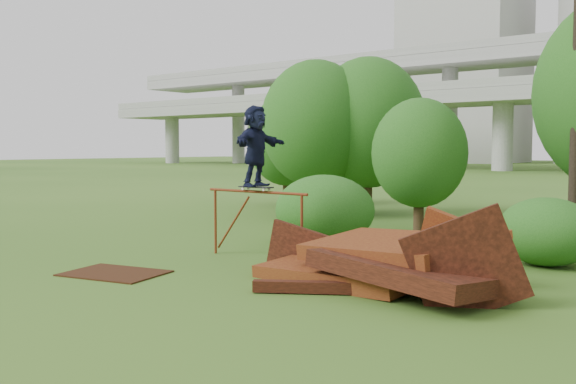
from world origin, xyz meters
The scene contains 13 objects.
ground centered at (0.00, 0.00, 0.00)m, with size 240.00×240.00×0.00m, color #2D5116.
scrap_pile centered at (1.86, 1.50, 0.43)m, with size 5.79×3.32×2.06m.
grind_rail centered at (-1.90, 2.21, 1.17)m, with size 2.90×0.10×1.58m.
skateboard centered at (-1.91, 2.21, 1.65)m, with size 0.87×0.25×0.09m.
skater centered at (-1.91, 2.21, 2.59)m, with size 1.71×0.54×1.84m, color black.
flat_plate centered at (-2.97, -0.88, 0.01)m, with size 1.94×1.38×0.03m, color black.
tree_0 centered at (-6.41, 10.54, 3.42)m, with size 4.10×4.10×5.78m.
tree_1 centered at (-5.04, 11.97, 3.47)m, with size 4.26×4.26×5.92m.
tree_2 centered at (-1.25, 8.81, 2.38)m, with size 2.86×2.86×4.04m.
tree_6 centered at (-10.12, 13.37, 2.83)m, with size 3.45×3.45×4.82m.
shrub_left centered at (-1.94, 4.92, 0.92)m, with size 2.67×2.46×1.85m, color #164211.
shrub_right centered at (3.51, 5.53, 0.74)m, with size 2.09×1.92×1.48m, color #164211.
building_left centered at (-38.00, 95.00, 17.50)m, with size 18.00×16.00×35.00m, color #9E9E99.
Camera 1 is at (7.82, -8.60, 2.56)m, focal length 40.00 mm.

